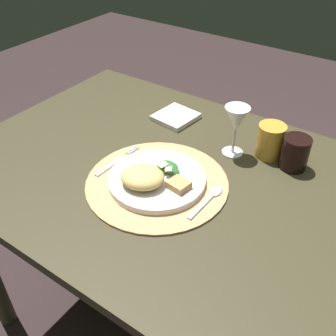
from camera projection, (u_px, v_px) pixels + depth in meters
name	position (u px, v px, depth m)	size (l,w,h in m)	color
ground_plane	(182.00, 331.00, 1.49)	(6.00, 6.00, 0.00)	#312525
dining_table	(187.00, 208.00, 1.10)	(1.31, 0.83, 0.74)	#39331F
placemat	(157.00, 183.00, 1.02)	(0.37, 0.37, 0.01)	tan
dinner_plate	(157.00, 179.00, 1.01)	(0.25, 0.25, 0.02)	silver
pasta_serving	(142.00, 177.00, 0.97)	(0.11, 0.10, 0.04)	#E0BE6D
salad_greens	(168.00, 168.00, 1.02)	(0.08, 0.07, 0.03)	#3F712F
bread_piece	(179.00, 185.00, 0.96)	(0.05, 0.04, 0.02)	tan
fork	(115.00, 162.00, 1.08)	(0.02, 0.17, 0.00)	silver
spoon	(211.00, 196.00, 0.97)	(0.03, 0.14, 0.01)	silver
napkin	(176.00, 117.00, 1.28)	(0.12, 0.12, 0.02)	white
wine_glass	(236.00, 121.00, 1.06)	(0.07, 0.07, 0.15)	silver
amber_tumbler	(270.00, 141.00, 1.09)	(0.08, 0.08, 0.10)	gold
dark_tumbler	(295.00, 153.00, 1.05)	(0.07, 0.07, 0.09)	black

